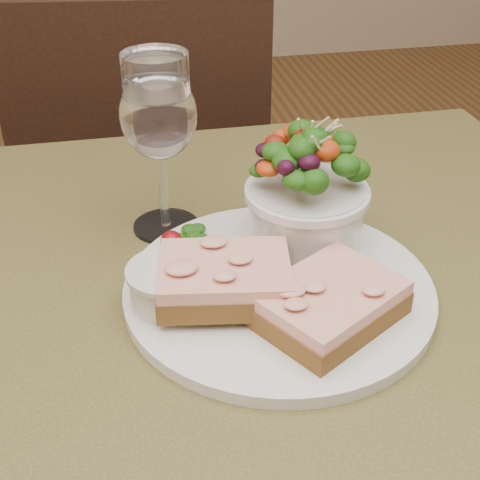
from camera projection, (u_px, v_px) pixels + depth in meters
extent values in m
cube|color=#41361B|center=(265.00, 322.00, 0.62)|extent=(0.80, 0.80, 0.04)
cylinder|color=black|center=(406.00, 340.00, 1.16)|extent=(0.05, 0.05, 0.71)
cube|color=black|center=(154.00, 204.00, 1.36)|extent=(0.47, 0.47, 0.04)
cube|color=black|center=(140.00, 141.00, 1.08)|extent=(0.42, 0.10, 0.45)
cube|color=black|center=(161.00, 291.00, 1.49)|extent=(0.40, 0.40, 0.45)
cylinder|color=silver|center=(279.00, 289.00, 0.61)|extent=(0.28, 0.28, 0.01)
cube|color=#442412|center=(329.00, 309.00, 0.57)|extent=(0.15, 0.14, 0.02)
cube|color=#FFEDC1|center=(330.00, 293.00, 0.56)|extent=(0.14, 0.13, 0.01)
cube|color=#442412|center=(225.00, 284.00, 0.58)|extent=(0.13, 0.10, 0.02)
cube|color=#FFEDC1|center=(225.00, 269.00, 0.57)|extent=(0.12, 0.10, 0.01)
cylinder|color=beige|center=(169.00, 285.00, 0.58)|extent=(0.07, 0.07, 0.04)
cylinder|color=brown|center=(168.00, 271.00, 0.57)|extent=(0.06, 0.06, 0.01)
cylinder|color=silver|center=(306.00, 215.00, 0.65)|extent=(0.11, 0.11, 0.06)
ellipsoid|color=#0B3509|center=(309.00, 164.00, 0.62)|extent=(0.10, 0.10, 0.06)
ellipsoid|color=#0B3509|center=(186.00, 239.00, 0.66)|extent=(0.04, 0.04, 0.01)
sphere|color=maroon|center=(172.00, 241.00, 0.65)|extent=(0.02, 0.02, 0.02)
cylinder|color=white|center=(166.00, 226.00, 0.72)|extent=(0.07, 0.07, 0.00)
cylinder|color=white|center=(163.00, 187.00, 0.69)|extent=(0.01, 0.01, 0.09)
ellipsoid|color=white|center=(158.00, 114.00, 0.65)|extent=(0.08, 0.08, 0.09)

